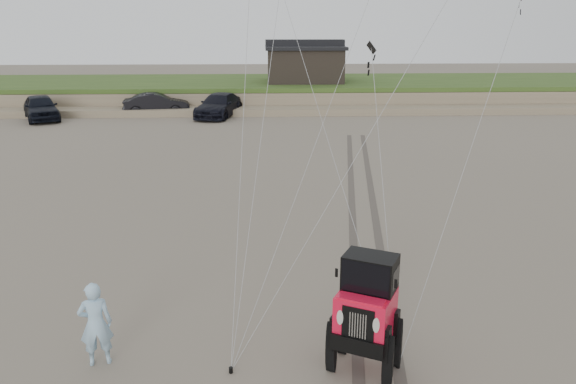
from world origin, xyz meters
The scene contains 11 objects.
ground centered at (0.00, 0.00, 0.00)m, with size 160.00×160.00×0.00m, color #6B6054.
dune_ridge centered at (0.00, 37.50, 0.82)m, with size 160.00×14.25×1.73m.
cabin centered at (2.00, 37.00, 3.24)m, with size 6.40×5.40×3.35m.
truck_a centered at (-16.66, 29.16, 0.86)m, with size 2.02×5.03×1.71m, color black.
truck_b centered at (-9.16, 31.15, 0.77)m, with size 1.64×4.69×1.54m, color black.
truck_c centered at (-4.57, 30.00, 0.80)m, with size 2.25×5.52×1.60m, color black.
jeep centered at (0.50, -0.48, 0.94)m, with size 2.18×5.06×1.89m, color #F41234, non-canonical shape.
man centered at (-4.73, -0.05, 0.88)m, with size 0.64×0.42×1.76m, color #89BBD4.
stake_main centered at (-2.09, -0.49, 0.06)m, with size 0.08×0.08×0.12m, color black.
stake_aux centered at (1.19, -0.47, 0.06)m, with size 0.08×0.08×0.12m, color black.
tire_tracks centered at (2.00, 8.00, 0.00)m, with size 5.22×29.74×0.01m.
Camera 1 is at (-1.38, -9.94, 6.57)m, focal length 35.00 mm.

